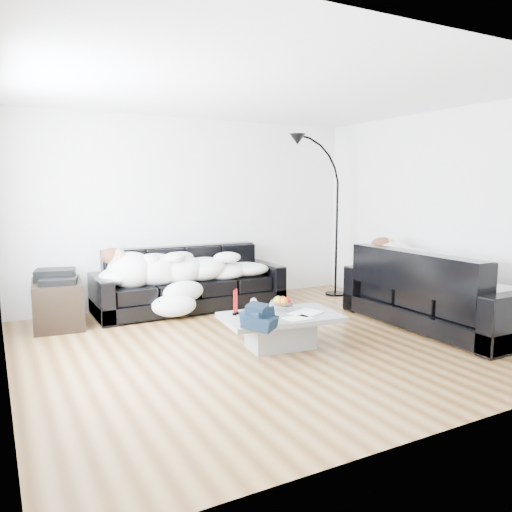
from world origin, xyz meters
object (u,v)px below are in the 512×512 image
coffee_table (281,331)px  av_cabinet (58,304)px  wine_glass_b (251,311)px  stereo (56,276)px  wine_glass_c (272,310)px  sleeper_right (437,272)px  floor_lamp (337,226)px  candle_left (234,303)px  candle_right (237,302)px  sofa_right (436,288)px  sleeper_back (191,263)px  fruit_bowl (282,303)px  wine_glass_a (254,307)px  shoes (421,324)px  sofa_back (190,279)px

coffee_table → av_cabinet: size_ratio=1.50×
wine_glass_b → stereo: 2.50m
wine_glass_c → stereo: bearing=132.6°
sleeper_right → floor_lamp: floor_lamp is taller
candle_left → stereo: (-1.50, 1.71, 0.14)m
candle_right → stereo: stereo is taller
sofa_right → coffee_table: bearing=85.0°
sleeper_back → wine_glass_c: 1.99m
fruit_bowl → wine_glass_c: bearing=-140.2°
sofa_right → wine_glass_a: bearing=82.7°
shoes → floor_lamp: (0.24, 1.96, 1.00)m
wine_glass_a → candle_left: (-0.17, 0.10, 0.04)m
coffee_table → av_cabinet: 2.73m
sleeper_back → candle_right: bearing=-95.1°
stereo → wine_glass_c: bearing=-34.5°
sleeper_back → candle_left: sleeper_back is taller
av_cabinet → stereo: (0.00, 0.00, 0.34)m
coffee_table → candle_right: bearing=147.8°
wine_glass_b → shoes: size_ratio=0.35×
sleeper_right → fruit_bowl: 1.96m
sleeper_right → stereo: sleeper_right is taller
wine_glass_a → shoes: bearing=-8.2°
sofa_right → stereo: (-3.97, 2.11, 0.15)m
candle_right → wine_glass_a: bearing=-44.4°
sleeper_right → candle_right: 2.46m
sofa_right → av_cabinet: size_ratio=2.85×
sofa_back → stereo: sofa_back is taller
wine_glass_c → sleeper_right: bearing=-3.8°
av_cabinet → floor_lamp: bearing=2.7°
wine_glass_a → coffee_table: bearing=-24.3°
wine_glass_c → candle_left: 0.39m
sofa_right → floor_lamp: floor_lamp is taller
stereo → fruit_bowl: bearing=-27.7°
av_cabinet → wine_glass_a: bearing=-42.4°
sofa_right → av_cabinet: 4.49m
candle_left → floor_lamp: (2.48, 1.57, 0.58)m
sofa_back → sleeper_back: sleeper_back is taller
wine_glass_a → stereo: bearing=132.7°
fruit_bowl → wine_glass_c: wine_glass_c is taller
sleeper_back → av_cabinet: (-1.69, -0.01, -0.36)m
av_cabinet → sleeper_back: bearing=5.2°
sofa_right → wine_glass_c: (-2.16, 0.14, -0.04)m
sofa_back → candle_left: (-0.19, -1.77, 0.06)m
shoes → av_cabinet: (-3.74, 2.11, 0.22)m
sleeper_right → sofa_right: bearing=-180.0°
candle_right → shoes: size_ratio=0.59×
sleeper_back → stereo: size_ratio=4.87×
sofa_back → av_cabinet: 1.70m
floor_lamp → sleeper_right: bearing=-77.3°
sofa_right → coffee_table: 2.06m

